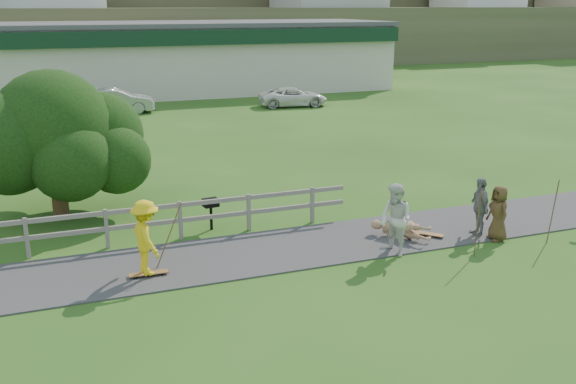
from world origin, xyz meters
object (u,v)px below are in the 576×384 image
skater_fallen (400,229)px  spectator_b (480,207)px  tree (56,160)px  spectator_a (396,220)px  spectator_c (498,213)px  car_white (293,97)px  skater_rider (146,241)px  car_silver (116,101)px  bbq (211,214)px

skater_fallen → spectator_b: 2.37m
tree → spectator_a: bearing=-39.1°
spectator_c → car_white: bearing=175.3°
spectator_b → spectator_c: (0.24, -0.52, -0.06)m
skater_fallen → spectator_a: 1.35m
skater_rider → spectator_a: bearing=-108.6°
spectator_b → tree: (-11.07, 6.10, 0.95)m
car_silver → car_white: 11.05m
skater_fallen → spectator_c: bearing=-60.2°
car_white → tree: 23.56m
skater_rider → car_white: size_ratio=0.42×
spectator_a → spectator_c: 3.23m
spectator_b → skater_rider: bearing=-78.1°
skater_fallen → spectator_a: spectator_a is taller
skater_rider → spectator_c: size_ratio=1.17×
skater_rider → skater_fallen: skater_rider is taller
skater_fallen → spectator_b: spectator_b is taller
car_silver → car_white: car_silver is taller
spectator_c → tree: bearing=-116.9°
car_silver → bbq: 22.46m
spectator_c → bbq: bearing=-113.4°
tree → bbq: tree is taller
skater_fallen → spectator_b: (2.26, -0.47, 0.54)m
spectator_a → tree: (-8.09, 6.56, 0.84)m
skater_rider → bbq: (2.27, 2.79, -0.45)m
spectator_a → spectator_b: (2.99, 0.47, -0.11)m
skater_rider → spectator_a: spectator_a is taller
car_silver → tree: 19.92m
car_silver → tree: (-3.90, -19.50, 1.06)m
car_silver → skater_rider: bearing=-176.6°
spectator_b → car_silver: size_ratio=0.38×
spectator_b → car_silver: bearing=-150.2°
skater_rider → tree: 6.08m
spectator_a → car_white: size_ratio=0.44×
bbq → skater_fallen: bearing=-35.5°
skater_rider → bbq: skater_rider is taller
car_white → tree: bearing=148.6°
skater_rider → spectator_b: size_ratio=1.08×
skater_rider → tree: bearing=6.2°
skater_fallen → car_silver: bearing=62.4°
spectator_a → tree: bearing=-143.7°
tree → bbq: 5.20m
car_white → skater_rider: bearing=159.2°
car_silver → bbq: bearing=-171.4°
skater_fallen → car_white: car_white is taller
skater_fallen → car_white: bearing=37.1°
skater_fallen → tree: bearing=108.8°
car_white → bbq: size_ratio=4.68×
tree → bbq: (4.07, -2.95, -1.32)m
skater_rider → car_white: 27.31m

